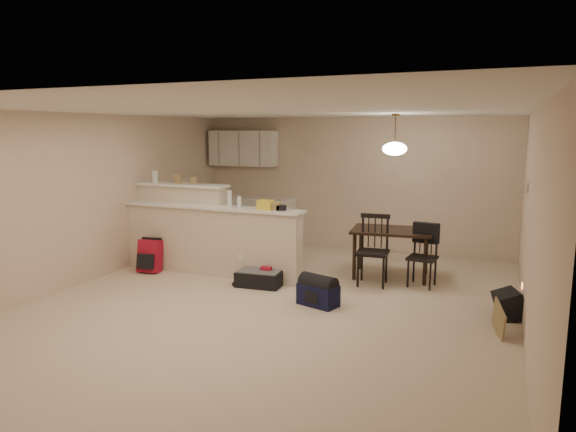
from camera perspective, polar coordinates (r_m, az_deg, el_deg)
The scene contains 22 objects.
room at distance 6.57m, azimuth -1.59°, elevation 0.75°, with size 7.00×7.02×2.50m.
breakfast_bar at distance 8.37m, azimuth -9.74°, elevation -1.97°, with size 3.08×0.58×1.39m.
upper_cabinets at distance 10.46m, azimuth -5.02°, elevation 7.50°, with size 1.40×0.34×0.70m, color white.
kitchen_counter at distance 10.40m, azimuth -4.27°, elevation -0.53°, with size 1.80×0.60×0.90m, color white.
thermostat at distance 7.50m, azimuth 25.05°, elevation 2.86°, with size 0.02×0.12×0.12m, color beige.
jar at distance 8.90m, azimuth -14.56°, elevation 4.27°, with size 0.10×0.10×0.20m, color silver.
cereal_box at distance 8.63m, azimuth -12.13°, elevation 4.08°, with size 0.10×0.07×0.16m, color #937A4B.
small_box at distance 8.47m, azimuth -10.47°, elevation 3.90°, with size 0.08×0.06×0.12m, color #937A4B.
bottle_a at distance 7.90m, azimuth -6.52°, elevation 1.93°, with size 0.07×0.07×0.26m, color silver.
bottle_b at distance 7.82m, azimuth -5.45°, elevation 1.58°, with size 0.06×0.06×0.18m, color silver.
bag_lump at distance 7.62m, azimuth -2.48°, elevation 1.25°, with size 0.22×0.18×0.14m, color #937A4B.
pouch at distance 7.52m, azimuth -0.74°, elevation 0.92°, with size 0.12×0.10×0.08m, color #937A4B.
extra_item_x at distance 7.55m, azimuth -1.32°, elevation 1.10°, with size 0.14×0.10×0.12m, color #937A4B.
dining_table at distance 8.05m, azimuth 11.45°, elevation -2.10°, with size 1.28×0.93×0.75m.
pendant_lamp at distance 7.90m, azimuth 11.77°, elevation 7.40°, with size 0.36×0.36×0.62m.
dining_chair_near at distance 7.61m, azimuth 9.40°, elevation -3.81°, with size 0.45×0.43×1.03m, color black, non-canonical shape.
dining_chair_far at distance 7.70m, azimuth 14.71°, elevation -4.34°, with size 0.39×0.37×0.90m, color black, non-canonical shape.
suitcase at distance 7.58m, azimuth -3.17°, elevation -6.94°, with size 0.65×0.42×0.22m, color black.
red_backpack at distance 8.55m, azimuth -15.08°, elevation -4.31°, with size 0.35×0.22×0.52m, color #AC132C.
navy_duffel at distance 6.75m, azimuth 3.37°, elevation -8.73°, with size 0.51×0.28×0.28m, color #101234.
black_daypack at distance 6.84m, azimuth 23.36°, elevation -9.06°, with size 0.37×0.26×0.33m, color black.
cardboard_sheet at distance 6.24m, azimuth 22.39°, elevation -10.67°, with size 0.45×0.02×0.34m, color #937A4B.
Camera 1 is at (2.71, -5.91, 2.24)m, focal length 32.00 mm.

